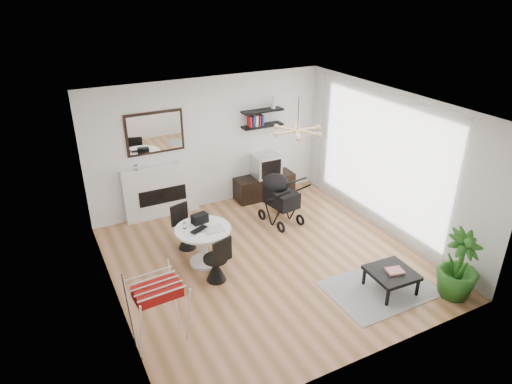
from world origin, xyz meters
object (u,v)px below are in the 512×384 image
tv_console (264,186)px  stroller (279,200)px  coffee_table (392,273)px  potted_plant (459,265)px  crt_tv (266,165)px  dining_table (204,240)px  drying_rack (159,312)px  fireplace (161,185)px

tv_console → stroller: 1.16m
stroller → coffee_table: bearing=-89.6°
coffee_table → potted_plant: potted_plant is taller
tv_console → crt_tv: bearing=-5.9°
dining_table → drying_rack: size_ratio=0.93×
drying_rack → potted_plant: bearing=-17.6°
fireplace → dining_table: bearing=-86.6°
drying_rack → stroller: stroller is taller
fireplace → crt_tv: size_ratio=3.89×
fireplace → coffee_table: 4.68m
dining_table → potted_plant: size_ratio=0.85×
drying_rack → coffee_table: size_ratio=1.45×
coffee_table → drying_rack: bearing=171.5°
crt_tv → potted_plant: size_ratio=0.51×
dining_table → drying_rack: bearing=-128.8°
fireplace → tv_console: size_ratio=1.63×
drying_rack → potted_plant: potted_plant is taller
fireplace → stroller: 2.37m
fireplace → drying_rack: fireplace is taller
drying_rack → coffee_table: (3.49, -0.52, -0.21)m
drying_rack → stroller: bearing=32.0°
tv_console → fireplace: bearing=175.8°
tv_console → stroller: bearing=-103.3°
crt_tv → dining_table: size_ratio=0.60×
stroller → fireplace: bearing=139.1°
fireplace → potted_plant: size_ratio=1.98×
tv_console → drying_rack: (-3.33, -3.31, 0.28)m
fireplace → crt_tv: (2.28, -0.17, 0.06)m
crt_tv → coffee_table: bearing=-88.1°
drying_rack → dining_table: bearing=47.5°
fireplace → tv_console: bearing=-4.2°
fireplace → dining_table: size_ratio=2.32×
tv_console → coffee_table: size_ratio=1.92×
fireplace → stroller: fireplace is taller
fireplace → crt_tv: fireplace is taller
dining_table → coffee_table: bearing=-41.3°
drying_rack → stroller: size_ratio=0.93×
tv_console → drying_rack: 4.71m
tv_console → crt_tv: (0.03, -0.00, 0.49)m
crt_tv → drying_rack: 4.72m
tv_console → coffee_table: 3.84m
crt_tv → stroller: 1.17m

